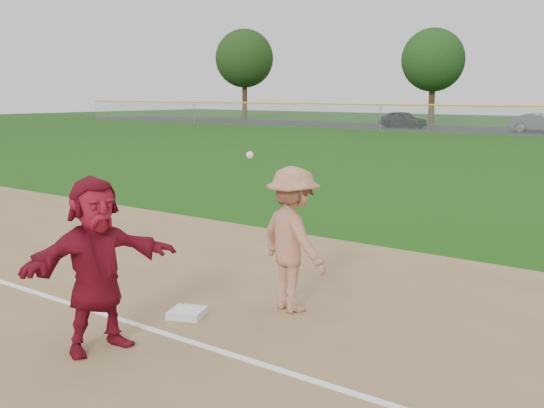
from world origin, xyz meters
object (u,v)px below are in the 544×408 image
Objects in this scene: base_runner at (96,264)px; car_left at (403,119)px; car_mid at (540,123)px; first_base at (187,313)px.

base_runner reaches higher than car_left.
car_mid is (10.95, 0.46, -0.01)m from car_left.
first_base is 0.22× the size of base_runner.
base_runner reaches higher than car_mid.
car_mid is at bearing -81.53° from car_left.
base_runner is at bearing -174.15° from car_mid.
base_runner is (0.04, -1.42, 0.94)m from first_base.
first_base is at bearing 13.14° from base_runner.
car_left is at bearing 86.58° from car_mid.
base_runner is at bearing -150.01° from car_left.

